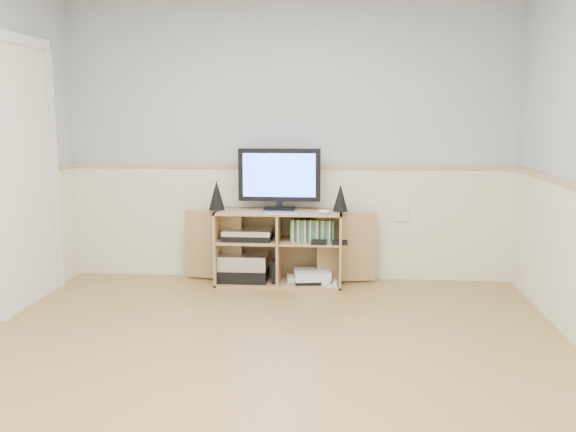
% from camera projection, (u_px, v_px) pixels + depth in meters
% --- Properties ---
extents(room, '(4.04, 4.54, 2.54)m').
position_uv_depth(room, '(250.00, 162.00, 3.64)').
color(room, tan).
rests_on(room, ground).
extents(media_cabinet, '(1.71, 0.41, 0.65)m').
position_uv_depth(media_cabinet, '(280.00, 245.00, 5.69)').
color(media_cabinet, tan).
rests_on(media_cabinet, floor).
extents(monitor, '(0.72, 0.18, 0.54)m').
position_uv_depth(monitor, '(279.00, 177.00, 5.59)').
color(monitor, black).
rests_on(monitor, media_cabinet).
extents(speaker_left, '(0.14, 0.14, 0.26)m').
position_uv_depth(speaker_left, '(217.00, 195.00, 5.63)').
color(speaker_left, black).
rests_on(speaker_left, media_cabinet).
extents(speaker_right, '(0.13, 0.13, 0.24)m').
position_uv_depth(speaker_right, '(340.00, 198.00, 5.55)').
color(speaker_right, black).
rests_on(speaker_right, media_cabinet).
extents(keyboard, '(0.31, 0.13, 0.01)m').
position_uv_depth(keyboard, '(280.00, 213.00, 5.45)').
color(keyboard, silver).
rests_on(keyboard, media_cabinet).
extents(mouse, '(0.11, 0.08, 0.04)m').
position_uv_depth(mouse, '(324.00, 212.00, 5.41)').
color(mouse, white).
rests_on(mouse, media_cabinet).
extents(av_components, '(0.51, 0.31, 0.47)m').
position_uv_depth(av_components, '(246.00, 259.00, 5.68)').
color(av_components, black).
rests_on(av_components, media_cabinet).
extents(game_consoles, '(0.46, 0.30, 0.11)m').
position_uv_depth(game_consoles, '(311.00, 276.00, 5.64)').
color(game_consoles, white).
rests_on(game_consoles, media_cabinet).
extents(game_cases, '(0.38, 0.13, 0.19)m').
position_uv_depth(game_cases, '(312.00, 230.00, 5.57)').
color(game_cases, '#3F8C3F').
rests_on(game_cases, media_cabinet).
extents(wall_outlet, '(0.12, 0.03, 0.12)m').
position_uv_depth(wall_outlet, '(401.00, 214.00, 5.72)').
color(wall_outlet, white).
rests_on(wall_outlet, wall_back).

